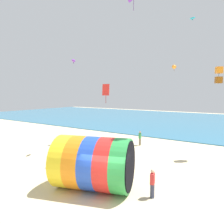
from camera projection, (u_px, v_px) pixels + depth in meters
ground_plane at (107, 199)px, 11.94m from camera, size 120.00×120.00×0.00m
sea at (218, 123)px, 42.29m from camera, size 120.00×40.00×0.10m
giant_inflatable_tube at (94, 163)px, 13.15m from camera, size 5.29×4.48×3.20m
kite_handler at (152, 183)px, 12.06m from camera, size 0.29×0.40×1.64m
kite_orange_parafoil at (174, 67)px, 14.71m from camera, size 0.61×0.92×0.46m
kite_cyan_parafoil at (193, 18)px, 24.89m from camera, size 0.72×0.45×0.36m
kite_red_diamond at (106, 90)px, 14.39m from camera, size 0.52×0.13×1.27m
kite_orange_box at (219, 75)px, 18.98m from camera, size 0.71×0.71×1.52m
kite_purple_parafoil at (74, 61)px, 20.88m from camera, size 0.69×0.87×0.43m
bystander_mid_beach at (140, 138)px, 24.36m from camera, size 0.27×0.39×1.60m
beach_flag at (85, 142)px, 17.36m from camera, size 0.47×0.36×2.22m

